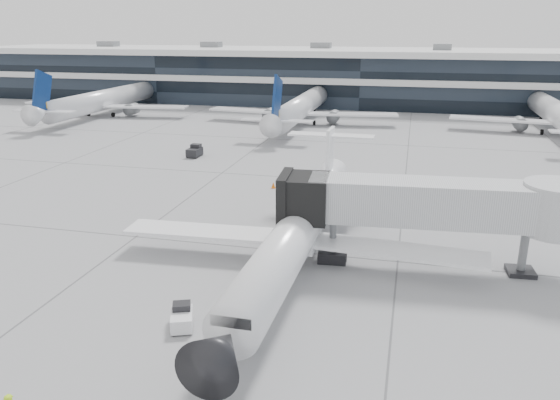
# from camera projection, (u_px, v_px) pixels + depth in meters

# --- Properties ---
(ground) EXTENTS (220.00, 220.00, 0.00)m
(ground) POSITION_uv_depth(u_px,v_px,m) (260.00, 249.00, 40.21)
(ground) COLOR gray
(ground) RESTS_ON ground
(terminal) EXTENTS (170.00, 22.00, 10.00)m
(terminal) POSITION_uv_depth(u_px,v_px,m) (365.00, 80.00, 114.61)
(terminal) COLOR black
(terminal) RESTS_ON ground
(bg_jet_left) EXTENTS (32.00, 40.00, 9.60)m
(bg_jet_left) POSITION_uv_depth(u_px,v_px,m) (107.00, 115.00, 101.28)
(bg_jet_left) COLOR white
(bg_jet_left) RESTS_ON ground
(bg_jet_center) EXTENTS (32.00, 40.00, 9.60)m
(bg_jet_center) POSITION_uv_depth(u_px,v_px,m) (302.00, 123.00, 92.93)
(bg_jet_center) COLOR white
(bg_jet_center) RESTS_ON ground
(bg_jet_right) EXTENTS (32.00, 40.00, 9.60)m
(bg_jet_right) POSITION_uv_depth(u_px,v_px,m) (556.00, 133.00, 83.91)
(bg_jet_right) COLOR white
(bg_jet_right) RESTS_ON ground
(regional_jet) EXTENTS (25.10, 31.22, 7.22)m
(regional_jet) POSITION_uv_depth(u_px,v_px,m) (297.00, 230.00, 36.92)
(regional_jet) COLOR white
(regional_jet) RESTS_ON ground
(jet_bridge) EXTENTS (19.57, 5.18, 6.28)m
(jet_bridge) POSITION_uv_depth(u_px,v_px,m) (443.00, 204.00, 35.58)
(jet_bridge) COLOR silver
(jet_bridge) RESTS_ON ground
(baggage_tug) EXTENTS (1.76, 2.21, 1.23)m
(baggage_tug) POSITION_uv_depth(u_px,v_px,m) (182.00, 318.00, 29.60)
(baggage_tug) COLOR white
(baggage_tug) RESTS_ON ground
(traffic_cone) EXTENTS (0.55, 0.55, 0.64)m
(traffic_cone) POSITION_uv_depth(u_px,v_px,m) (273.00, 185.00, 55.20)
(traffic_cone) COLOR orange
(traffic_cone) RESTS_ON ground
(far_tug) EXTENTS (1.44, 2.40, 1.51)m
(far_tug) POSITION_uv_depth(u_px,v_px,m) (195.00, 151.00, 68.51)
(far_tug) COLOR black
(far_tug) RESTS_ON ground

